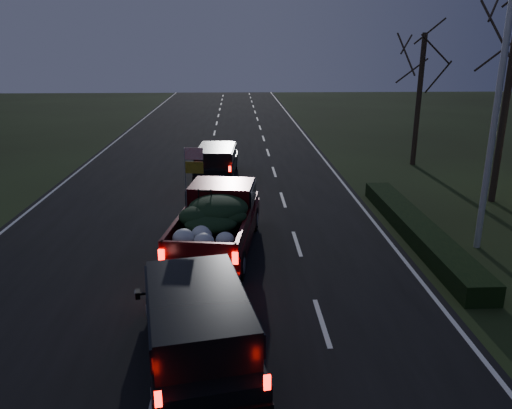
# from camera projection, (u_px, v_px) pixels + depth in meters

# --- Properties ---
(ground) EXTENTS (120.00, 120.00, 0.00)m
(ground) POSITION_uv_depth(u_px,v_px,m) (181.00, 279.00, 14.17)
(ground) COLOR black
(ground) RESTS_ON ground
(road_asphalt) EXTENTS (14.00, 120.00, 0.02)m
(road_asphalt) POSITION_uv_depth(u_px,v_px,m) (181.00, 279.00, 14.16)
(road_asphalt) COLOR black
(road_asphalt) RESTS_ON ground
(hedge_row) EXTENTS (1.00, 10.00, 0.60)m
(hedge_row) POSITION_uv_depth(u_px,v_px,m) (416.00, 229.00, 17.24)
(hedge_row) COLOR black
(hedge_row) RESTS_ON ground
(light_pole) EXTENTS (0.50, 0.90, 9.16)m
(light_pole) POSITION_uv_depth(u_px,v_px,m) (501.00, 76.00, 14.79)
(light_pole) COLOR silver
(light_pole) RESTS_ON ground
(bare_tree_far) EXTENTS (3.60, 3.60, 7.00)m
(bare_tree_far) POSITION_uv_depth(u_px,v_px,m) (422.00, 68.00, 26.37)
(bare_tree_far) COLOR black
(bare_tree_far) RESTS_ON ground
(pickup_truck) EXTENTS (2.93, 5.94, 2.99)m
(pickup_truck) POSITION_uv_depth(u_px,v_px,m) (217.00, 217.00, 15.90)
(pickup_truck) COLOR #3E080B
(pickup_truck) RESTS_ON ground
(lead_suv) EXTENTS (2.13, 4.52, 1.27)m
(lead_suv) POSITION_uv_depth(u_px,v_px,m) (216.00, 158.00, 24.97)
(lead_suv) COLOR black
(lead_suv) RESTS_ON ground
(rear_suv) EXTENTS (2.85, 5.05, 1.37)m
(rear_suv) POSITION_uv_depth(u_px,v_px,m) (197.00, 319.00, 10.14)
(rear_suv) COLOR black
(rear_suv) RESTS_ON ground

